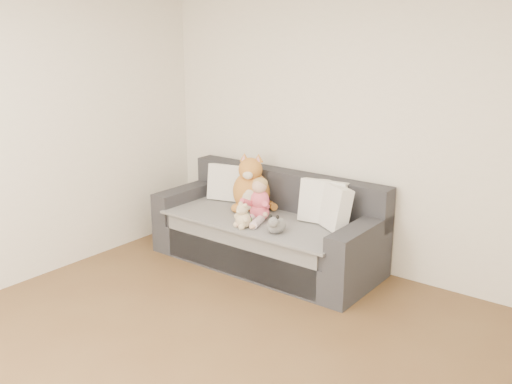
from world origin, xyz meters
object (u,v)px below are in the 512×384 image
sofa (268,232)px  plush_cat (251,188)px  toddler (258,203)px  sippy_cup (248,219)px  teddy_bear (242,217)px

sofa → plush_cat: (-0.25, 0.06, 0.38)m
toddler → plush_cat: plush_cat is taller
sofa → sippy_cup: size_ratio=20.06×
teddy_bear → sippy_cup: size_ratio=2.18×
teddy_bear → sippy_cup: bearing=114.3°
sofa → teddy_bear: 0.49m
sofa → toddler: 0.37m
toddler → sippy_cup: size_ratio=3.81×
toddler → teddy_bear: 0.26m
sofa → plush_cat: bearing=167.2°
sofa → toddler: bearing=-87.0°
toddler → plush_cat: size_ratio=0.71×
plush_cat → sippy_cup: bearing=-79.5°
plush_cat → teddy_bear: plush_cat is taller
sofa → toddler: size_ratio=5.27×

